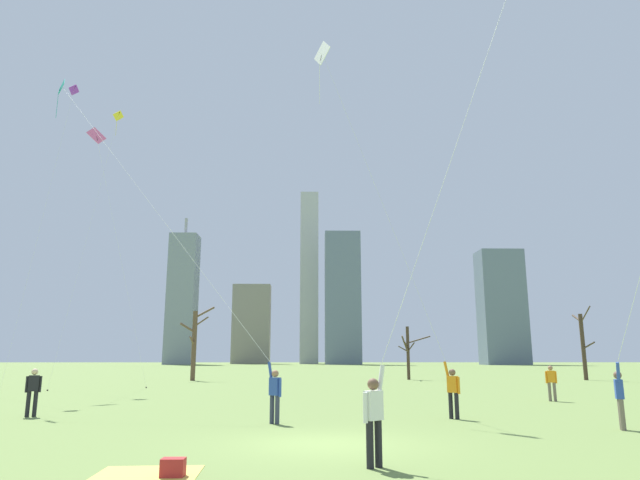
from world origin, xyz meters
TOP-DOWN VIEW (x-y plane):
  - ground_plane at (0.00, 0.00)m, footprint 400.00×400.00m
  - kite_flyer_foreground_right_teal at (-3.18, 5.34)m, footprint 12.59×10.05m
  - kite_flyer_foreground_left_white at (3.41, 6.41)m, footprint 4.85×5.63m
  - kite_flyer_midfield_center_green at (2.78, -2.43)m, footprint 9.01×2.66m
  - bystander_watching_nearby at (10.93, 12.65)m, footprint 0.50×0.28m
  - bystander_far_off_by_trees at (-9.98, 6.26)m, footprint 0.48×0.31m
  - distant_kite_drifting_right_purple at (-15.17, 17.79)m, footprint 1.04×3.57m
  - distant_kite_drifting_left_pink at (-13.79, 19.89)m, footprint 3.37×5.15m
  - distant_kite_high_overhead_yellow at (-14.74, 24.23)m, footprint 2.07×3.75m
  - picnic_spot at (-2.93, -3.60)m, footprint 1.86×1.48m
  - bare_tree_left_of_center at (24.17, 36.43)m, footprint 0.73×3.76m
  - bare_tree_right_of_center at (-10.47, 35.95)m, footprint 2.87×1.42m
  - bare_tree_far_right_edge at (8.65, 37.63)m, footprint 3.08×1.63m
  - skyline_slender_spire at (50.56, 133.41)m, footprint 11.33×8.14m
  - skyline_tall_tower at (-17.76, 154.80)m, footprint 11.21×5.41m
  - skyline_mid_tower_right at (-35.30, 139.75)m, footprint 7.44×7.26m
  - skyline_mid_tower_left at (8.82, 140.16)m, footprint 9.87×5.40m
  - skyline_squat_block at (-0.49, 155.45)m, footprint 5.43×9.59m

SIDE VIEW (x-z plane):
  - ground_plane at x=0.00m, z-range 0.00..0.00m
  - picnic_spot at x=-2.93m, z-range -0.06..0.25m
  - bystander_watching_nearby at x=10.93m, z-range 0.09..1.71m
  - bystander_far_off_by_trees at x=-9.98m, z-range 0.09..1.71m
  - bare_tree_far_right_edge at x=8.65m, z-range 0.19..4.95m
  - kite_flyer_foreground_right_teal at x=-3.18m, z-range -5.16..11.36m
  - bare_tree_left_of_center at x=24.17m, z-range -0.01..6.42m
  - bare_tree_right_of_center at x=-10.47m, z-range 0.06..6.52m
  - kite_flyer_foreground_left_white at x=3.41m, z-range -3.81..13.03m
  - kite_flyer_midfield_center_green at x=2.78m, z-range -5.43..17.47m
  - skyline_tall_tower at x=-17.76m, z-range 0.00..23.39m
  - distant_kite_drifting_left_pink at x=-13.79m, z-range 6.61..23.01m
  - skyline_slender_spire at x=50.56m, z-range 0.00..29.99m
  - distant_kite_drifting_right_purple at x=-15.17m, z-range 6.24..24.87m
  - distant_kite_high_overhead_yellow at x=-14.74m, z-range 7.08..26.92m
  - skyline_mid_tower_right at x=-35.30m, z-range -2.41..37.95m
  - skyline_mid_tower_left at x=8.82m, z-range 0.00..36.49m
  - skyline_squat_block at x=-0.49m, z-range 0.00..51.72m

